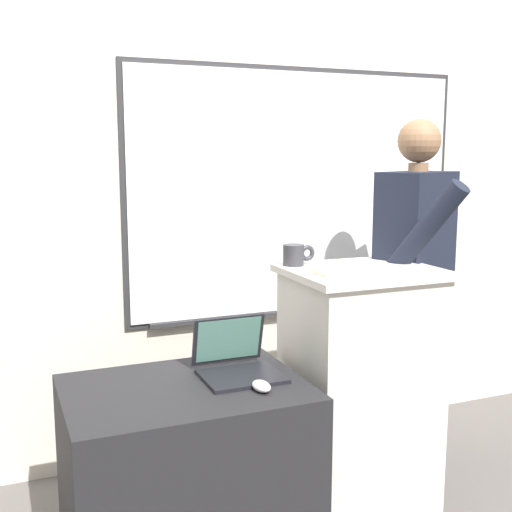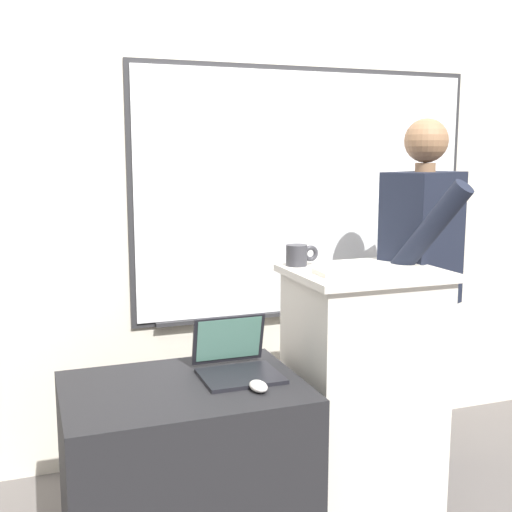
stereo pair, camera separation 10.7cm
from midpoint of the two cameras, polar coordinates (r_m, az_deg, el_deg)
back_wall at (r=3.25m, az=-0.23°, el=6.57°), size 6.40×0.17×2.74m
lectern_podium at (r=2.81m, az=10.53°, el=-11.61°), size 0.62×0.50×1.04m
side_desk at (r=2.51m, az=-5.06°, el=-18.67°), size 0.87×0.63×0.68m
person_presenter at (r=3.04m, az=15.49°, el=-1.76°), size 0.57×0.67×1.66m
laptop at (r=2.48m, az=-0.63°, el=-9.16°), size 0.29×0.30×0.21m
wireless_keyboard at (r=2.61m, az=11.21°, el=-1.22°), size 0.45×0.13×0.02m
computer_mouse_by_laptop at (r=2.31m, az=1.57°, el=-11.50°), size 0.06×0.10×0.03m
coffee_mug at (r=2.72m, az=4.89°, el=0.08°), size 0.14×0.09×0.09m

